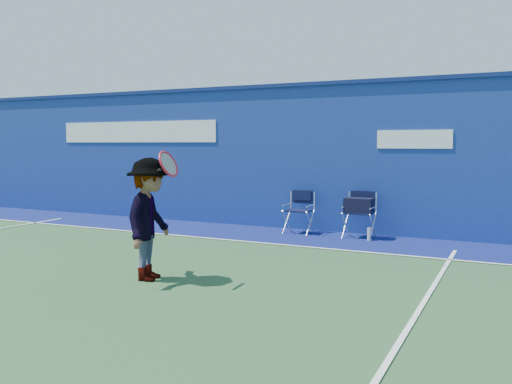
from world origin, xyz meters
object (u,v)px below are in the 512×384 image
at_px(directors_chair_right, 359,219).
at_px(tennis_player, 150,219).
at_px(directors_chair_left, 299,219).
at_px(water_bottle, 369,234).

bearing_deg(directors_chair_right, tennis_player, -110.88).
bearing_deg(directors_chair_left, tennis_player, -95.41).
relative_size(directors_chair_left, directors_chair_right, 0.96).
xyz_separation_m(directors_chair_left, tennis_player, (-0.41, -4.36, 0.53)).
xyz_separation_m(directors_chair_left, water_bottle, (1.50, -0.23, -0.16)).
height_order(directors_chair_right, tennis_player, tennis_player).
bearing_deg(tennis_player, directors_chair_right, 69.12).
xyz_separation_m(water_bottle, tennis_player, (-1.92, -4.14, 0.70)).
distance_m(directors_chair_right, water_bottle, 0.42).
height_order(directors_chair_left, water_bottle, directors_chair_left).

